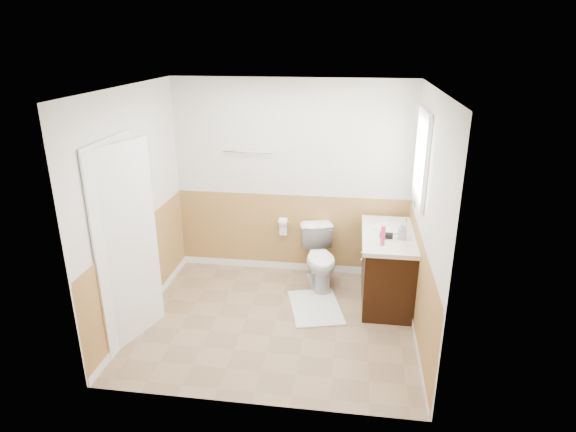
# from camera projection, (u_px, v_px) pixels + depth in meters

# --- Properties ---
(floor) EXTENTS (3.00, 3.00, 0.00)m
(floor) POSITION_uv_depth(u_px,v_px,m) (276.00, 321.00, 5.35)
(floor) COLOR #8C7051
(floor) RESTS_ON ground
(ceiling) EXTENTS (3.00, 3.00, 0.00)m
(ceiling) POSITION_uv_depth(u_px,v_px,m) (274.00, 88.00, 4.48)
(ceiling) COLOR white
(ceiling) RESTS_ON floor
(wall_back) EXTENTS (3.00, 0.00, 3.00)m
(wall_back) POSITION_uv_depth(u_px,v_px,m) (292.00, 180.00, 6.12)
(wall_back) COLOR silver
(wall_back) RESTS_ON floor
(wall_front) EXTENTS (3.00, 0.00, 3.00)m
(wall_front) POSITION_uv_depth(u_px,v_px,m) (247.00, 273.00, 3.71)
(wall_front) COLOR silver
(wall_front) RESTS_ON floor
(wall_left) EXTENTS (0.00, 3.00, 3.00)m
(wall_left) POSITION_uv_depth(u_px,v_px,m) (135.00, 208.00, 5.11)
(wall_left) COLOR silver
(wall_left) RESTS_ON floor
(wall_right) EXTENTS (0.00, 3.00, 3.00)m
(wall_right) POSITION_uv_depth(u_px,v_px,m) (427.00, 222.00, 4.72)
(wall_right) COLOR silver
(wall_right) RESTS_ON floor
(wainscot_back) EXTENTS (3.00, 0.00, 3.00)m
(wainscot_back) POSITION_uv_depth(u_px,v_px,m) (291.00, 235.00, 6.37)
(wainscot_back) COLOR #B58948
(wainscot_back) RESTS_ON floor
(wainscot_front) EXTENTS (3.00, 0.00, 3.00)m
(wainscot_front) POSITION_uv_depth(u_px,v_px,m) (250.00, 354.00, 3.98)
(wainscot_front) COLOR #B58948
(wainscot_front) RESTS_ON floor
(wainscot_left) EXTENTS (0.00, 2.60, 2.60)m
(wainscot_left) POSITION_uv_depth(u_px,v_px,m) (143.00, 272.00, 5.37)
(wainscot_left) COLOR #B58948
(wainscot_left) RESTS_ON floor
(wainscot_right) EXTENTS (0.00, 2.60, 2.60)m
(wainscot_right) POSITION_uv_depth(u_px,v_px,m) (418.00, 290.00, 4.98)
(wainscot_right) COLOR #B58948
(wainscot_right) RESTS_ON floor
(toilet) EXTENTS (0.58, 0.80, 0.73)m
(toilet) POSITION_uv_depth(u_px,v_px,m) (320.00, 258.00, 6.01)
(toilet) COLOR white
(toilet) RESTS_ON floor
(bath_mat) EXTENTS (0.74, 0.91, 0.02)m
(bath_mat) POSITION_uv_depth(u_px,v_px,m) (315.00, 307.00, 5.60)
(bath_mat) COLOR silver
(bath_mat) RESTS_ON floor
(vanity_cabinet) EXTENTS (0.55, 1.10, 0.80)m
(vanity_cabinet) POSITION_uv_depth(u_px,v_px,m) (387.00, 269.00, 5.65)
(vanity_cabinet) COLOR black
(vanity_cabinet) RESTS_ON floor
(vanity_knob_left) EXTENTS (0.03, 0.03, 0.03)m
(vanity_knob_left) POSITION_uv_depth(u_px,v_px,m) (362.00, 260.00, 5.54)
(vanity_knob_left) COLOR silver
(vanity_knob_left) RESTS_ON vanity_cabinet
(vanity_knob_right) EXTENTS (0.03, 0.03, 0.03)m
(vanity_knob_right) POSITION_uv_depth(u_px,v_px,m) (362.00, 252.00, 5.73)
(vanity_knob_right) COLOR silver
(vanity_knob_right) RESTS_ON vanity_cabinet
(countertop) EXTENTS (0.60, 1.15, 0.05)m
(countertop) POSITION_uv_depth(u_px,v_px,m) (389.00, 236.00, 5.50)
(countertop) COLOR silver
(countertop) RESTS_ON vanity_cabinet
(sink_basin) EXTENTS (0.36, 0.36, 0.02)m
(sink_basin) POSITION_uv_depth(u_px,v_px,m) (389.00, 228.00, 5.63)
(sink_basin) COLOR white
(sink_basin) RESTS_ON countertop
(faucet) EXTENTS (0.02, 0.02, 0.14)m
(faucet) POSITION_uv_depth(u_px,v_px,m) (405.00, 224.00, 5.58)
(faucet) COLOR silver
(faucet) RESTS_ON countertop
(lotion_bottle) EXTENTS (0.05, 0.05, 0.22)m
(lotion_bottle) POSITION_uv_depth(u_px,v_px,m) (383.00, 236.00, 5.15)
(lotion_bottle) COLOR #E13A63
(lotion_bottle) RESTS_ON countertop
(soap_dispenser) EXTENTS (0.10, 0.10, 0.20)m
(soap_dispenser) POSITION_uv_depth(u_px,v_px,m) (402.00, 231.00, 5.31)
(soap_dispenser) COLOR #9097A2
(soap_dispenser) RESTS_ON countertop
(hair_dryer_body) EXTENTS (0.14, 0.07, 0.07)m
(hair_dryer_body) POSITION_uv_depth(u_px,v_px,m) (386.00, 235.00, 5.35)
(hair_dryer_body) COLOR black
(hair_dryer_body) RESTS_ON countertop
(hair_dryer_handle) EXTENTS (0.03, 0.03, 0.07)m
(hair_dryer_handle) POSITION_uv_depth(u_px,v_px,m) (383.00, 237.00, 5.39)
(hair_dryer_handle) COLOR black
(hair_dryer_handle) RESTS_ON countertop
(mirror_panel) EXTENTS (0.02, 0.35, 0.90)m
(mirror_panel) POSITION_uv_depth(u_px,v_px,m) (415.00, 164.00, 5.64)
(mirror_panel) COLOR silver
(mirror_panel) RESTS_ON wall_right
(window_frame) EXTENTS (0.04, 0.80, 1.00)m
(window_frame) POSITION_uv_depth(u_px,v_px,m) (421.00, 158.00, 5.09)
(window_frame) COLOR white
(window_frame) RESTS_ON wall_right
(window_glass) EXTENTS (0.01, 0.70, 0.90)m
(window_glass) POSITION_uv_depth(u_px,v_px,m) (423.00, 158.00, 5.09)
(window_glass) COLOR white
(window_glass) RESTS_ON wall_right
(door) EXTENTS (0.29, 0.78, 2.04)m
(door) POSITION_uv_depth(u_px,v_px,m) (127.00, 246.00, 4.76)
(door) COLOR white
(door) RESTS_ON wall_left
(door_frame) EXTENTS (0.02, 0.92, 2.10)m
(door_frame) POSITION_uv_depth(u_px,v_px,m) (120.00, 244.00, 4.76)
(door_frame) COLOR white
(door_frame) RESTS_ON wall_left
(door_knob) EXTENTS (0.06, 0.06, 0.06)m
(door_knob) POSITION_uv_depth(u_px,v_px,m) (147.00, 239.00, 5.08)
(door_knob) COLOR silver
(door_knob) RESTS_ON door
(towel_bar) EXTENTS (0.62, 0.02, 0.02)m
(towel_bar) POSITION_uv_depth(u_px,v_px,m) (247.00, 152.00, 6.02)
(towel_bar) COLOR silver
(towel_bar) RESTS_ON wall_back
(tp_holder_bar) EXTENTS (0.14, 0.02, 0.02)m
(tp_holder_bar) POSITION_uv_depth(u_px,v_px,m) (283.00, 222.00, 6.26)
(tp_holder_bar) COLOR silver
(tp_holder_bar) RESTS_ON wall_back
(tp_roll) EXTENTS (0.10, 0.11, 0.11)m
(tp_roll) POSITION_uv_depth(u_px,v_px,m) (283.00, 222.00, 6.26)
(tp_roll) COLOR white
(tp_roll) RESTS_ON tp_holder_bar
(tp_sheet) EXTENTS (0.10, 0.01, 0.16)m
(tp_sheet) POSITION_uv_depth(u_px,v_px,m) (283.00, 230.00, 6.30)
(tp_sheet) COLOR white
(tp_sheet) RESTS_ON tp_roll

